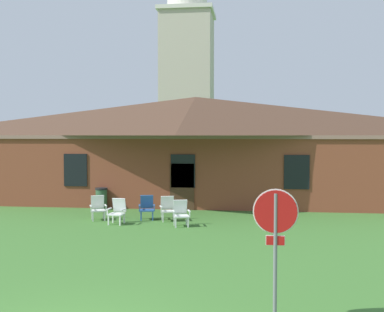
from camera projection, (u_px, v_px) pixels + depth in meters
brick_building at (196, 146)px, 26.43m from camera, size 26.10×10.40×5.47m
dome_tower at (187, 70)px, 45.93m from camera, size 5.18×5.18×20.96m
stop_sign at (275, 229)px, 8.49m from camera, size 0.81×0.07×2.43m
lawn_chair_by_porch at (98, 207)px, 19.07m from camera, size 0.79×0.83×0.96m
lawn_chair_near_door at (118, 211)px, 18.21m from camera, size 0.68×0.72×0.96m
lawn_chair_left_end at (147, 207)px, 19.15m from camera, size 0.73×0.77×0.96m
lawn_chair_middle at (168, 208)px, 18.88m from camera, size 0.75×0.80×0.96m
lawn_chair_right_end at (181, 213)px, 17.77m from camera, size 0.74×0.79×0.96m
trash_bin at (101, 198)px, 21.72m from camera, size 0.56×0.56×0.98m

